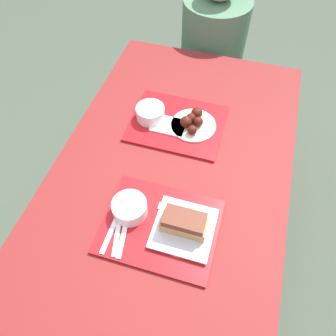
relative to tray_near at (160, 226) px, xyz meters
The scene contains 15 objects.
ground_plane 0.78m from the tray_near, 98.75° to the left, with size 12.00×12.00×0.00m, color #424C3D.
picnic_table 0.23m from the tray_near, 98.75° to the left, with size 0.90×1.62×0.74m.
picnic_bench_far 1.29m from the tray_near, 91.46° to the left, with size 0.86×0.28×0.44m.
tray_near is the anchor object (origin of this frame).
tray_far 0.49m from the tray_near, 98.77° to the left, with size 0.39×0.32×0.01m.
bowl_coleslaw_near 0.12m from the tray_near, behind, with size 0.12×0.12×0.06m.
brisket_sandwich_plate 0.09m from the tray_near, ahead, with size 0.20×0.20×0.09m.
plastic_fork_near 0.15m from the tray_near, 152.89° to the right, with size 0.06×0.17×0.00m.
plastic_knife_near 0.13m from the tray_near, 148.33° to the right, with size 0.04×0.17×0.00m.
plastic_spoon_near 0.17m from the tray_near, 156.36° to the right, with size 0.02×0.17×0.00m.
condiment_packet 0.07m from the tray_near, 97.94° to the left, with size 0.04×0.03×0.01m.
bowl_coleslaw_far 0.51m from the tray_near, 111.88° to the left, with size 0.12×0.12×0.06m.
wings_plate_far 0.48m from the tray_near, 90.70° to the left, with size 0.19×0.19×0.06m.
napkin_far 0.46m from the tray_near, 102.89° to the left, with size 0.14×0.10×0.01m.
person_seated_across 1.24m from the tray_near, 93.02° to the left, with size 0.37×0.37×0.66m.
Camera 1 is at (0.20, -0.67, 1.77)m, focal length 35.00 mm.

